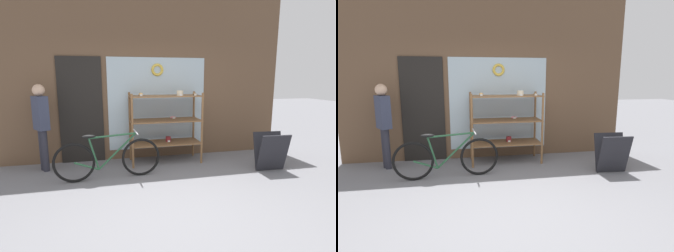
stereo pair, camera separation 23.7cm
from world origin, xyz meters
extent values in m
plane|color=slate|center=(0.00, 0.00, 0.00)|extent=(30.00, 30.00, 0.00)
cube|color=brown|center=(0.00, 2.30, 1.86)|extent=(5.93, 0.08, 3.73)
cube|color=#A3B7C1|center=(0.20, 2.26, 1.15)|extent=(2.04, 0.02, 1.90)
cube|color=black|center=(-1.34, 2.25, 1.05)|extent=(0.84, 0.03, 2.10)
torus|color=gold|center=(0.20, 2.24, 1.85)|extent=(0.26, 0.06, 0.26)
cylinder|color=brown|center=(-0.40, 1.61, 0.70)|extent=(0.04, 0.04, 1.41)
cylinder|color=brown|center=(0.97, 1.61, 0.70)|extent=(0.04, 0.04, 1.41)
cylinder|color=brown|center=(-0.40, 2.14, 0.70)|extent=(0.04, 0.04, 1.41)
cylinder|color=brown|center=(0.97, 2.14, 0.70)|extent=(0.04, 0.04, 1.41)
cube|color=brown|center=(0.29, 1.88, 0.40)|extent=(1.41, 0.57, 0.02)
cube|color=brown|center=(0.29, 1.88, 0.86)|extent=(1.41, 0.57, 0.02)
cube|color=brown|center=(0.29, 1.88, 1.34)|extent=(1.41, 0.57, 0.02)
cylinder|color=beige|center=(0.56, 1.80, 1.40)|extent=(0.13, 0.13, 0.10)
cube|color=white|center=(0.56, 1.73, 1.37)|extent=(0.05, 0.00, 0.04)
ellipsoid|color=tan|center=(-0.19, 1.89, 1.38)|extent=(0.08, 0.07, 0.06)
cube|color=white|center=(-0.19, 1.84, 1.37)|extent=(0.05, 0.00, 0.04)
ellipsoid|color=brown|center=(0.87, 1.81, 1.38)|extent=(0.08, 0.07, 0.05)
cube|color=white|center=(0.87, 1.76, 1.37)|extent=(0.05, 0.00, 0.04)
cylinder|color=maroon|center=(0.36, 1.92, 0.46)|extent=(0.11, 0.11, 0.10)
cube|color=white|center=(0.36, 1.86, 0.42)|extent=(0.05, 0.00, 0.04)
torus|color=pink|center=(0.49, 2.04, 0.88)|extent=(0.12, 0.12, 0.03)
cube|color=white|center=(0.49, 1.98, 0.88)|extent=(0.05, 0.00, 0.04)
torus|color=black|center=(-1.39, 1.14, 0.33)|extent=(0.67, 0.09, 0.67)
torus|color=black|center=(-0.30, 1.21, 0.33)|extent=(0.67, 0.09, 0.67)
cylinder|color=#235133|center=(-0.69, 1.19, 0.48)|extent=(0.66, 0.07, 0.61)
cylinder|color=#235133|center=(-0.76, 1.18, 0.75)|extent=(0.77, 0.08, 0.07)
cylinder|color=#235133|center=(-1.08, 1.16, 0.46)|extent=(0.17, 0.04, 0.55)
cylinder|color=#235133|center=(-1.20, 1.15, 0.26)|extent=(0.40, 0.06, 0.18)
ellipsoid|color=black|center=(-1.15, 1.16, 0.76)|extent=(0.23, 0.10, 0.06)
cylinder|color=#B2B2B7|center=(-0.38, 1.21, 0.79)|extent=(0.05, 0.46, 0.02)
cube|color=#232328|center=(2.06, 0.85, 0.35)|extent=(0.56, 0.23, 0.69)
cube|color=#232328|center=(2.07, 1.03, 0.35)|extent=(0.56, 0.23, 0.69)
cylinder|color=#282833|center=(-2.03, 1.91, 0.38)|extent=(0.11, 0.11, 0.77)
cylinder|color=#282833|center=(-1.97, 1.82, 0.38)|extent=(0.11, 0.11, 0.77)
cube|color=#33384C|center=(-2.00, 1.87, 1.07)|extent=(0.33, 0.37, 0.61)
sphere|color=tan|center=(-2.00, 1.87, 1.48)|extent=(0.21, 0.21, 0.21)
camera|label=1|loc=(-0.82, -3.16, 1.71)|focal=28.00mm
camera|label=2|loc=(-0.59, -3.21, 1.71)|focal=28.00mm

